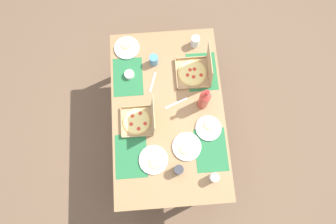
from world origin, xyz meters
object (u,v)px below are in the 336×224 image
(pizza_box_edge_far, at_px, (196,71))
(cup_clear_right, at_px, (195,41))
(soda_bottle, at_px, (204,99))
(plate_middle, at_px, (127,48))
(plate_far_left, at_px, (187,147))
(condiment_bowl, at_px, (129,75))
(plate_near_left, at_px, (208,128))
(cup_clear_left, at_px, (179,170))
(cup_spare, at_px, (214,178))
(pizza_box_center, at_px, (140,120))
(plate_far_right, at_px, (154,160))
(cup_dark, at_px, (154,60))

(pizza_box_edge_far, height_order, cup_clear_right, pizza_box_edge_far)
(soda_bottle, xyz_separation_m, cup_clear_right, (-0.57, -0.01, -0.08))
(pizza_box_edge_far, distance_m, plate_middle, 0.66)
(plate_far_left, distance_m, condiment_bowl, 0.80)
(plate_middle, height_order, soda_bottle, soda_bottle)
(plate_near_left, distance_m, cup_clear_right, 0.78)
(cup_clear_left, bearing_deg, pizza_box_edge_far, 164.97)
(pizza_box_edge_far, bearing_deg, cup_spare, 3.12)
(plate_near_left, distance_m, cup_spare, 0.41)
(cup_clear_right, distance_m, cup_spare, 1.19)
(condiment_bowl, bearing_deg, plate_far_left, 33.61)
(plate_near_left, height_order, soda_bottle, soda_bottle)
(pizza_box_center, xyz_separation_m, condiment_bowl, (-0.42, -0.08, -0.03))
(condiment_bowl, bearing_deg, cup_clear_left, 23.05)
(cup_clear_left, distance_m, condiment_bowl, 0.92)
(pizza_box_edge_far, distance_m, plate_far_right, 0.84)
(pizza_box_center, height_order, plate_middle, pizza_box_center)
(plate_far_left, height_order, condiment_bowl, condiment_bowl)
(pizza_box_edge_far, height_order, cup_dark, pizza_box_edge_far)
(cup_clear_left, height_order, cup_clear_right, cup_clear_right)
(pizza_box_center, distance_m, soda_bottle, 0.55)
(pizza_box_center, distance_m, plate_middle, 0.70)
(plate_near_left, relative_size, cup_dark, 2.04)
(plate_near_left, bearing_deg, pizza_box_edge_far, -173.41)
(cup_spare, bearing_deg, plate_far_right, -110.55)
(plate_near_left, distance_m, plate_far_right, 0.53)
(pizza_box_center, distance_m, cup_dark, 0.55)
(pizza_box_center, distance_m, cup_spare, 0.75)
(soda_bottle, height_order, condiment_bowl, soda_bottle)
(cup_clear_right, bearing_deg, soda_bottle, 0.75)
(plate_near_left, xyz_separation_m, cup_clear_right, (-0.78, -0.04, 0.04))
(plate_middle, xyz_separation_m, soda_bottle, (0.57, 0.62, 0.12))
(soda_bottle, xyz_separation_m, cup_dark, (-0.41, -0.39, -0.08))
(pizza_box_center, xyz_separation_m, plate_middle, (-0.69, -0.09, -0.04))
(pizza_box_edge_far, xyz_separation_m, cup_dark, (-0.13, -0.36, 0.00))
(plate_far_left, bearing_deg, condiment_bowl, -146.39)
(pizza_box_center, relative_size, cup_clear_left, 2.88)
(cup_clear_left, bearing_deg, plate_far_left, 155.37)
(plate_far_right, xyz_separation_m, cup_spare, (0.17, 0.46, 0.05))
(pizza_box_center, bearing_deg, plate_near_left, 79.97)
(plate_near_left, bearing_deg, cup_clear_right, -177.32)
(plate_near_left, xyz_separation_m, plate_far_right, (0.23, -0.47, 0.00))
(plate_near_left, xyz_separation_m, condiment_bowl, (-0.52, -0.64, 0.01))
(pizza_box_center, height_order, cup_spare, pizza_box_center)
(cup_clear_left, distance_m, cup_clear_right, 1.13)
(cup_clear_right, xyz_separation_m, condiment_bowl, (0.26, -0.60, -0.03))
(plate_near_left, bearing_deg, plate_far_right, -63.94)
(pizza_box_center, xyz_separation_m, cup_spare, (0.50, 0.55, 0.01))
(cup_dark, xyz_separation_m, cup_spare, (1.03, 0.41, 0.00))
(pizza_box_center, distance_m, plate_far_right, 0.34)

